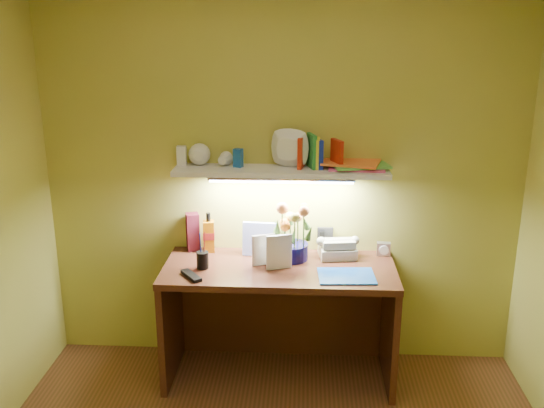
{
  "coord_description": "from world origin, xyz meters",
  "views": [
    {
      "loc": [
        0.15,
        -2.18,
        2.18
      ],
      "look_at": [
        -0.05,
        1.35,
        1.1
      ],
      "focal_mm": 40.0,
      "sensor_mm": 36.0,
      "label": 1
    }
  ],
  "objects_px": {
    "desk_clock": "(384,249)",
    "whisky_bottle": "(209,232)",
    "desk": "(279,323)",
    "flower_bouquet": "(292,232)",
    "telephone": "(338,247)"
  },
  "relations": [
    {
      "from": "flower_bouquet",
      "to": "desk",
      "type": "bearing_deg",
      "value": -119.12
    },
    {
      "from": "flower_bouquet",
      "to": "telephone",
      "type": "height_order",
      "value": "flower_bouquet"
    },
    {
      "from": "flower_bouquet",
      "to": "whisky_bottle",
      "type": "bearing_deg",
      "value": 169.56
    },
    {
      "from": "desk",
      "to": "whisky_bottle",
      "type": "distance_m",
      "value": 0.72
    },
    {
      "from": "whisky_bottle",
      "to": "desk",
      "type": "bearing_deg",
      "value": -26.3
    },
    {
      "from": "telephone",
      "to": "desk_clock",
      "type": "bearing_deg",
      "value": 0.45
    },
    {
      "from": "desk",
      "to": "whisky_bottle",
      "type": "height_order",
      "value": "whisky_bottle"
    },
    {
      "from": "desk",
      "to": "flower_bouquet",
      "type": "relative_size",
      "value": 3.99
    },
    {
      "from": "telephone",
      "to": "whisky_bottle",
      "type": "distance_m",
      "value": 0.82
    },
    {
      "from": "desk",
      "to": "whisky_bottle",
      "type": "bearing_deg",
      "value": 153.7
    },
    {
      "from": "desk",
      "to": "flower_bouquet",
      "type": "bearing_deg",
      "value": 60.88
    },
    {
      "from": "flower_bouquet",
      "to": "telephone",
      "type": "xyz_separation_m",
      "value": [
        0.28,
        0.05,
        -0.11
      ]
    },
    {
      "from": "desk_clock",
      "to": "whisky_bottle",
      "type": "bearing_deg",
      "value": -174.72
    },
    {
      "from": "flower_bouquet",
      "to": "whisky_bottle",
      "type": "xyz_separation_m",
      "value": [
        -0.53,
        0.1,
        -0.05
      ]
    },
    {
      "from": "desk_clock",
      "to": "whisky_bottle",
      "type": "xyz_separation_m",
      "value": [
        -1.11,
        0.01,
        0.09
      ]
    }
  ]
}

